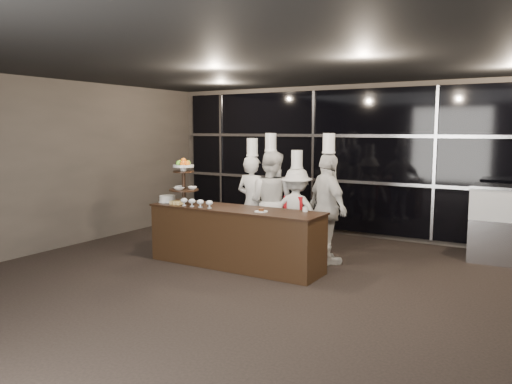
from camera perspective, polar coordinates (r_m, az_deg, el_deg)
The scene contains 13 objects.
room at distance 5.44m, azimuth -3.52°, elevation 0.55°, with size 10.00×10.00×10.00m.
window_wall at distance 9.89m, azimuth 12.94°, elevation 3.39°, with size 8.60×0.10×2.80m.
buffet_counter at distance 7.78m, azimuth -2.41°, elevation -5.15°, with size 2.84×0.74×0.92m.
display_stand at distance 8.23m, azimuth -8.27°, elevation 1.62°, with size 0.48×0.48×0.74m.
compotes at distance 7.84m, azimuth -6.84°, elevation -1.12°, with size 0.61×0.11×0.12m.
layer_cake at distance 8.44m, azimuth -10.09°, elevation -0.78°, with size 0.30×0.30×0.11m.
pastry_squares at distance 8.16m, azimuth -9.07°, elevation -1.21°, with size 0.19×0.13×0.05m.
small_plate at distance 7.33m, azimuth 0.59°, elevation -2.17°, with size 0.20×0.20×0.05m.
chef_cup at distance 7.38m, azimuth 5.65°, elevation -1.99°, with size 0.08×0.08×0.07m, color white.
chef_a at distance 8.68m, azimuth -0.42°, elevation -1.17°, with size 0.64×0.45×1.97m.
chef_b at distance 8.58m, azimuth 1.67°, elevation -1.08°, with size 0.93×0.76×2.06m.
chef_c at distance 8.46m, azimuth 4.64°, elevation -2.17°, with size 1.01×0.65×1.78m.
chef_d at distance 7.94m, azimuth 8.20°, elevation -1.79°, with size 1.08×0.98×2.07m.
Camera 1 is at (3.07, -4.45, 2.13)m, focal length 35.00 mm.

